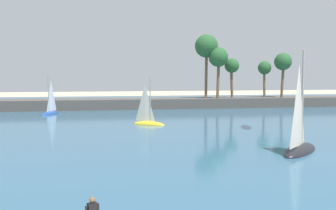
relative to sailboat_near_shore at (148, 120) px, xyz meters
The scene contains 5 objects.
sea 15.92m from the sailboat_near_shore, 100.35° to the left, with size 220.00×93.00×0.06m, color #33607F.
palm_headland 22.29m from the sailboat_near_shore, 96.59° to the left, with size 85.85×6.29×13.31m.
sailboat_near_shore is the anchor object (origin of this frame).
sailboat_mid_bay 19.60m from the sailboat_near_shore, 132.63° to the left, with size 2.96×4.58×6.40m.
sailboat_toward_headland 20.50m from the sailboat_near_shore, 62.04° to the right, with size 5.38×5.33×8.45m.
Camera 1 is at (-2.43, -7.05, 6.03)m, focal length 40.23 mm.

